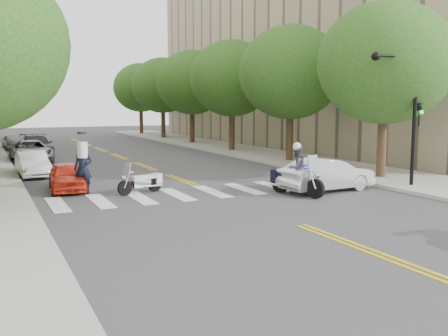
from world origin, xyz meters
TOP-DOWN VIEW (x-y plane):
  - ground at (0.00, 0.00)m, footprint 140.00×140.00m
  - sidewalk_right at (9.50, 22.00)m, footprint 5.00×60.00m
  - building_right at (26.00, 26.00)m, footprint 26.00×44.00m
  - tree_r_0 at (8.80, 6.00)m, footprint 6.40×6.40m
  - tree_r_1 at (8.80, 14.00)m, footprint 6.40×6.40m
  - tree_r_2 at (8.80, 22.00)m, footprint 6.40×6.40m
  - tree_r_3 at (8.80, 30.00)m, footprint 6.40×6.40m
  - tree_r_4 at (8.80, 38.00)m, footprint 6.40×6.40m
  - tree_r_5 at (8.80, 46.00)m, footprint 6.40×6.40m
  - traffic_signal_pole at (7.72, 3.50)m, footprint 2.82×0.42m
  - motorcycle_police at (2.70, 4.34)m, footprint 1.08×2.57m
  - motorcycle_parked at (-2.63, 7.51)m, footprint 2.02×0.91m
  - officer_standing at (-4.88, 8.50)m, footprint 0.88×0.75m
  - convertible at (4.41, 4.50)m, footprint 4.37×1.82m
  - parked_car_a at (-5.39, 9.50)m, footprint 1.70×3.63m
  - parked_car_b at (-6.30, 14.50)m, footprint 1.48×3.87m
  - parked_car_c at (-5.75, 21.49)m, footprint 2.50×4.98m
  - parked_car_d at (-5.20, 24.50)m, footprint 2.20×5.23m
  - parked_car_e at (-6.30, 31.54)m, footprint 1.68×3.53m

SIDE VIEW (x-z plane):
  - ground at x=0.00m, z-range 0.00..0.00m
  - sidewalk_right at x=9.50m, z-range 0.00..0.15m
  - motorcycle_parked at x=-2.63m, z-range -0.20..1.13m
  - parked_car_e at x=-6.30m, z-range 0.00..1.16m
  - parked_car_a at x=-5.39m, z-range 0.00..1.20m
  - parked_car_b at x=-6.30m, z-range 0.00..1.26m
  - parked_car_c at x=-5.75m, z-range 0.00..1.35m
  - convertible at x=4.41m, z-range 0.00..1.40m
  - parked_car_d at x=-5.20m, z-range 0.00..1.51m
  - motorcycle_police at x=2.70m, z-range -0.12..2.01m
  - officer_standing at x=-4.88m, z-range 0.00..2.04m
  - traffic_signal_pole at x=7.72m, z-range 0.72..6.72m
  - tree_r_0 at x=8.80m, z-range 1.33..9.78m
  - tree_r_1 at x=8.80m, z-range 1.33..9.78m
  - tree_r_2 at x=8.80m, z-range 1.33..9.78m
  - tree_r_3 at x=8.80m, z-range 1.33..9.78m
  - tree_r_4 at x=8.80m, z-range 1.33..9.78m
  - tree_r_5 at x=8.80m, z-range 1.33..9.78m
  - building_right at x=26.00m, z-range 0.00..22.00m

